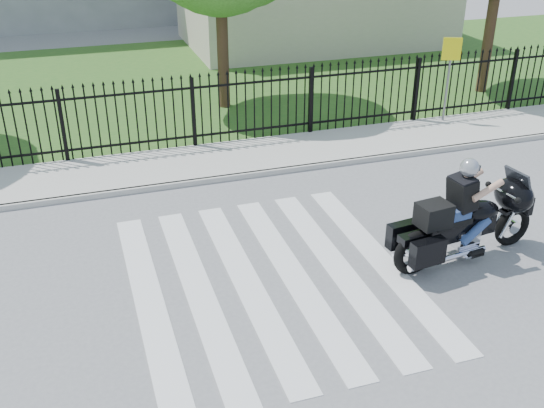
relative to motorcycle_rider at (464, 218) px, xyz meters
name	(u,v)px	position (x,y,z in m)	size (l,w,h in m)	color
ground	(271,279)	(-3.32, 0.39, -0.79)	(120.00, 120.00, 0.00)	slate
crosswalk	(271,279)	(-3.32, 0.39, -0.78)	(5.00, 5.50, 0.01)	silver
sidewalk	(204,162)	(-3.32, 5.39, -0.73)	(40.00, 2.00, 0.12)	#ADAAA3
curb	(214,180)	(-3.32, 4.39, -0.73)	(40.00, 0.12, 0.12)	#ADAAA3
grass_strip	(157,83)	(-3.32, 12.39, -0.78)	(40.00, 12.00, 0.02)	#29561D
iron_fence	(193,114)	(-3.32, 6.39, 0.11)	(26.00, 0.04, 1.80)	black
motorcycle_rider	(464,218)	(0.00, 0.00, 0.00)	(2.92, 1.14, 1.93)	black
traffic_sign	(450,62)	(3.40, 6.07, 0.91)	(0.46, 0.21, 2.22)	slate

